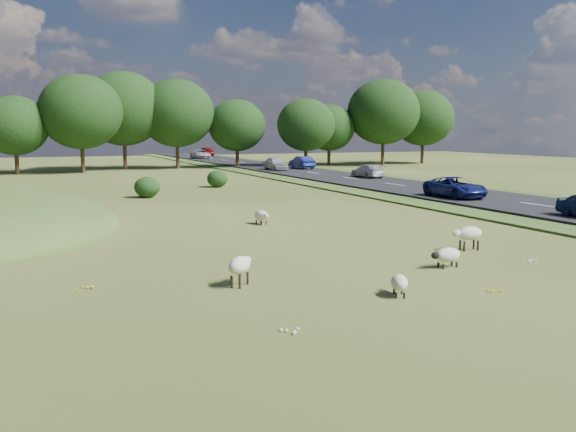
% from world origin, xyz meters
% --- Properties ---
extents(ground, '(160.00, 160.00, 0.00)m').
position_xyz_m(ground, '(0.00, 20.00, 0.00)').
color(ground, '#384E18').
rests_on(ground, ground).
extents(road, '(8.00, 150.00, 0.25)m').
position_xyz_m(road, '(20.00, 30.00, 0.12)').
color(road, black).
rests_on(road, ground).
extents(treeline, '(96.28, 14.66, 11.70)m').
position_xyz_m(treeline, '(-1.06, 55.44, 6.57)').
color(treeline, black).
rests_on(treeline, ground).
extents(shrubs, '(23.14, 7.91, 1.53)m').
position_xyz_m(shrubs, '(-3.83, 27.16, 0.74)').
color(shrubs, black).
rests_on(shrubs, ground).
extents(sheep_0, '(1.33, 0.63, 0.95)m').
position_xyz_m(sheep_0, '(7.47, -1.24, 0.66)').
color(sheep_0, '#BCB69C').
rests_on(sheep_0, ground).
extents(sheep_1, '(0.67, 1.25, 0.70)m').
position_xyz_m(sheep_1, '(2.46, 8.53, 0.44)').
color(sheep_1, '#BCB69C').
rests_on(sheep_1, ground).
extents(sheep_2, '(0.81, 1.11, 0.62)m').
position_xyz_m(sheep_2, '(1.16, -6.16, 0.39)').
color(sheep_2, '#BCB69C').
rests_on(sheep_2, ground).
extents(sheep_3, '(1.23, 0.60, 0.70)m').
position_xyz_m(sheep_3, '(4.73, -3.56, 0.44)').
color(sheep_3, '#BCB69C').
rests_on(sheep_3, ground).
extents(sheep_4, '(1.14, 1.20, 0.91)m').
position_xyz_m(sheep_4, '(-2.62, -3.28, 0.64)').
color(sheep_4, '#BCB69C').
rests_on(sheep_4, ground).
extents(car_1, '(1.75, 4.35, 1.48)m').
position_xyz_m(car_1, '(18.10, 46.05, 0.99)').
color(car_1, silver).
rests_on(car_1, road).
extents(car_2, '(2.23, 4.84, 1.34)m').
position_xyz_m(car_2, '(18.10, 13.56, 0.92)').
color(car_2, navy).
rests_on(car_2, road).
extents(car_3, '(1.73, 4.27, 1.24)m').
position_xyz_m(car_3, '(21.90, 31.85, 0.87)').
color(car_3, silver).
rests_on(car_3, road).
extents(car_4, '(2.05, 5.05, 1.47)m').
position_xyz_m(car_4, '(21.90, 88.94, 0.98)').
color(car_4, maroon).
rests_on(car_4, road).
extents(car_5, '(2.30, 4.99, 1.39)m').
position_xyz_m(car_5, '(18.10, 78.30, 0.94)').
color(car_5, silver).
rests_on(car_5, road).
extents(car_6, '(1.52, 4.37, 1.44)m').
position_xyz_m(car_6, '(21.90, 47.22, 0.97)').
color(car_6, navy).
rests_on(car_6, road).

